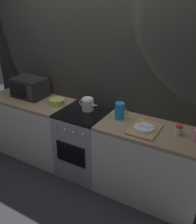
# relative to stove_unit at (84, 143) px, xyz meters

# --- Properties ---
(ground_plane) EXTENTS (8.00, 8.00, 0.00)m
(ground_plane) POSITION_rel_stove_unit_xyz_m (0.00, 0.00, -0.45)
(ground_plane) COLOR #2D2D33
(back_wall) EXTENTS (3.60, 0.05, 2.40)m
(back_wall) POSITION_rel_stove_unit_xyz_m (0.00, 0.32, 0.75)
(back_wall) COLOR #B2AD9E
(back_wall) RESTS_ON ground_plane
(counter_left) EXTENTS (1.20, 0.60, 0.90)m
(counter_left) POSITION_rel_stove_unit_xyz_m (-0.90, 0.00, 0.00)
(counter_left) COLOR silver
(counter_left) RESTS_ON ground_plane
(stove_unit) EXTENTS (0.60, 0.63, 0.90)m
(stove_unit) POSITION_rel_stove_unit_xyz_m (0.00, 0.00, 0.00)
(stove_unit) COLOR #9E9EA3
(stove_unit) RESTS_ON ground_plane
(counter_right) EXTENTS (1.20, 0.60, 0.90)m
(counter_right) POSITION_rel_stove_unit_xyz_m (0.90, 0.00, 0.00)
(counter_right) COLOR silver
(counter_right) RESTS_ON ground_plane
(microwave) EXTENTS (0.46, 0.35, 0.27)m
(microwave) POSITION_rel_stove_unit_xyz_m (-0.95, 0.07, 0.59)
(microwave) COLOR black
(microwave) RESTS_ON counter_left
(kettle) EXTENTS (0.28, 0.15, 0.17)m
(kettle) POSITION_rel_stove_unit_xyz_m (0.02, 0.08, 0.53)
(kettle) COLOR white
(kettle) RESTS_ON stove_unit
(mixing_bowl) EXTENTS (0.20, 0.20, 0.08)m
(mixing_bowl) POSITION_rel_stove_unit_xyz_m (-0.43, 0.01, 0.49)
(mixing_bowl) COLOR #B7D166
(mixing_bowl) RESTS_ON counter_left
(pitcher) EXTENTS (0.16, 0.11, 0.20)m
(pitcher) POSITION_rel_stove_unit_xyz_m (0.47, 0.06, 0.55)
(pitcher) COLOR #198CD8
(pitcher) RESTS_ON counter_right
(dish_pile) EXTENTS (0.30, 0.40, 0.06)m
(dish_pile) POSITION_rel_stove_unit_xyz_m (0.83, -0.05, 0.47)
(dish_pile) COLOR tan
(dish_pile) RESTS_ON counter_right
(spice_jar) EXTENTS (0.08, 0.08, 0.10)m
(spice_jar) POSITION_rel_stove_unit_xyz_m (1.16, 0.04, 0.50)
(spice_jar) COLOR silver
(spice_jar) RESTS_ON counter_right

